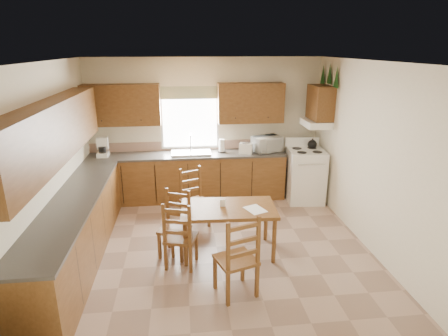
{
  "coord_description": "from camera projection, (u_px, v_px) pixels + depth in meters",
  "views": [
    {
      "loc": [
        -0.45,
        -4.99,
        2.89
      ],
      "look_at": [
        0.15,
        0.3,
        1.15
      ],
      "focal_mm": 30.0,
      "sensor_mm": 36.0,
      "label": 1
    }
  ],
  "objects": [
    {
      "name": "floor",
      "position": [
        216.0,
        247.0,
        5.65
      ],
      "size": [
        4.5,
        4.5,
        0.0
      ],
      "primitive_type": "plane",
      "color": "tan",
      "rests_on": "ground"
    },
    {
      "name": "ceiling",
      "position": [
        215.0,
        61.0,
        4.82
      ],
      "size": [
        4.5,
        4.5,
        0.0
      ],
      "primitive_type": "plane",
      "color": "brown",
      "rests_on": "floor"
    },
    {
      "name": "wall_left",
      "position": [
        48.0,
        167.0,
        4.99
      ],
      "size": [
        4.5,
        4.5,
        0.0
      ],
      "primitive_type": "plane",
      "color": "beige",
      "rests_on": "floor"
    },
    {
      "name": "wall_right",
      "position": [
        369.0,
        156.0,
        5.47
      ],
      "size": [
        4.5,
        4.5,
        0.0
      ],
      "primitive_type": "plane",
      "color": "beige",
      "rests_on": "floor"
    },
    {
      "name": "wall_back",
      "position": [
        205.0,
        128.0,
        7.36
      ],
      "size": [
        4.5,
        4.5,
        0.0
      ],
      "primitive_type": "plane",
      "color": "beige",
      "rests_on": "floor"
    },
    {
      "name": "wall_front",
      "position": [
        240.0,
        240.0,
        3.11
      ],
      "size": [
        4.5,
        4.5,
        0.0
      ],
      "primitive_type": "plane",
      "color": "beige",
      "rests_on": "floor"
    },
    {
      "name": "lower_cab_back",
      "position": [
        188.0,
        177.0,
        7.32
      ],
      "size": [
        3.75,
        0.6,
        0.88
      ],
      "primitive_type": "cube",
      "color": "brown",
      "rests_on": "floor"
    },
    {
      "name": "lower_cab_left",
      "position": [
        77.0,
        232.0,
        5.17
      ],
      "size": [
        0.6,
        3.6,
        0.88
      ],
      "primitive_type": "cube",
      "color": "brown",
      "rests_on": "floor"
    },
    {
      "name": "counter_back",
      "position": [
        187.0,
        155.0,
        7.18
      ],
      "size": [
        3.75,
        0.63,
        0.04
      ],
      "primitive_type": "cube",
      "color": "#44403C",
      "rests_on": "lower_cab_back"
    },
    {
      "name": "counter_left",
      "position": [
        73.0,
        201.0,
        5.02
      ],
      "size": [
        0.63,
        3.6,
        0.04
      ],
      "primitive_type": "cube",
      "color": "#44403C",
      "rests_on": "lower_cab_left"
    },
    {
      "name": "backsplash",
      "position": [
        187.0,
        145.0,
        7.42
      ],
      "size": [
        3.75,
        0.01,
        0.18
      ],
      "primitive_type": "cube",
      "color": "#9C7865",
      "rests_on": "counter_back"
    },
    {
      "name": "upper_cab_back_left",
      "position": [
        122.0,
        105.0,
        6.88
      ],
      "size": [
        1.41,
        0.33,
        0.75
      ],
      "primitive_type": "cube",
      "color": "brown",
      "rests_on": "wall_back"
    },
    {
      "name": "upper_cab_back_right",
      "position": [
        251.0,
        103.0,
        7.14
      ],
      "size": [
        1.25,
        0.33,
        0.75
      ],
      "primitive_type": "cube",
      "color": "brown",
      "rests_on": "wall_back"
    },
    {
      "name": "upper_cab_left",
      "position": [
        52.0,
        132.0,
        4.71
      ],
      "size": [
        0.33,
        3.6,
        0.75
      ],
      "primitive_type": "cube",
      "color": "brown",
      "rests_on": "wall_left"
    },
    {
      "name": "upper_cab_stove",
      "position": [
        320.0,
        103.0,
        6.84
      ],
      "size": [
        0.33,
        0.62,
        0.62
      ],
      "primitive_type": "cube",
      "color": "brown",
      "rests_on": "wall_right"
    },
    {
      "name": "range_hood",
      "position": [
        316.0,
        123.0,
        6.96
      ],
      "size": [
        0.44,
        0.62,
        0.12
      ],
      "primitive_type": "cube",
      "color": "white",
      "rests_on": "wall_right"
    },
    {
      "name": "window_frame",
      "position": [
        190.0,
        119.0,
        7.24
      ],
      "size": [
        1.13,
        0.02,
        1.18
      ],
      "primitive_type": "cube",
      "color": "white",
      "rests_on": "wall_back"
    },
    {
      "name": "window_pane",
      "position": [
        190.0,
        119.0,
        7.23
      ],
      "size": [
        1.05,
        0.01,
        1.1
      ],
      "primitive_type": "cube",
      "color": "white",
      "rests_on": "wall_back"
    },
    {
      "name": "window_valance",
      "position": [
        189.0,
        93.0,
        7.05
      ],
      "size": [
        1.19,
        0.01,
        0.24
      ],
      "primitive_type": "cube",
      "color": "#536E3A",
      "rests_on": "wall_back"
    },
    {
      "name": "sink_basin",
      "position": [
        191.0,
        153.0,
        7.17
      ],
      "size": [
        0.75,
        0.45,
        0.04
      ],
      "primitive_type": "cube",
      "color": "silver",
      "rests_on": "counter_back"
    },
    {
      "name": "pine_decal_a",
      "position": [
        337.0,
        77.0,
        6.41
      ],
      "size": [
        0.22,
        0.22,
        0.36
      ],
      "primitive_type": "cone",
      "color": "#164015",
      "rests_on": "wall_right"
    },
    {
      "name": "pine_decal_b",
      "position": [
        330.0,
        73.0,
        6.7
      ],
      "size": [
        0.22,
        0.22,
        0.36
      ],
      "primitive_type": "cone",
      "color": "#164015",
      "rests_on": "wall_right"
    },
    {
      "name": "pine_decal_c",
      "position": [
        323.0,
        74.0,
        7.01
      ],
      "size": [
        0.22,
        0.22,
        0.36
      ],
      "primitive_type": "cone",
      "color": "#164015",
      "rests_on": "wall_right"
    },
    {
      "name": "stove",
      "position": [
        305.0,
        176.0,
        7.23
      ],
      "size": [
        0.72,
        0.74,
        0.99
      ],
      "primitive_type": "cube",
      "rotation": [
        0.0,
        0.0,
        -0.08
      ],
      "color": "white",
      "rests_on": "floor"
    },
    {
      "name": "coffeemaker",
      "position": [
        102.0,
        147.0,
        6.94
      ],
      "size": [
        0.25,
        0.29,
        0.38
      ],
      "primitive_type": "cube",
      "rotation": [
        0.0,
        0.0,
        0.13
      ],
      "color": "white",
      "rests_on": "counter_back"
    },
    {
      "name": "paper_towel",
      "position": [
        222.0,
        146.0,
        7.24
      ],
      "size": [
        0.13,
        0.13,
        0.26
      ],
      "primitive_type": "cylinder",
      "rotation": [
        0.0,
        0.0,
        0.21
      ],
      "color": "white",
      "rests_on": "counter_back"
    },
    {
      "name": "toaster",
      "position": [
        246.0,
        148.0,
        7.16
      ],
      "size": [
        0.28,
        0.23,
        0.2
      ],
      "primitive_type": "cube",
      "rotation": [
        0.0,
        0.0,
        -0.36
      ],
      "color": "white",
      "rests_on": "counter_back"
    },
    {
      "name": "microwave",
      "position": [
        267.0,
        144.0,
        7.29
      ],
      "size": [
        0.59,
        0.51,
        0.3
      ],
      "primitive_type": "imported",
      "rotation": [
        0.0,
        0.0,
        0.35
      ],
      "color": "white",
      "rests_on": "counter_back"
    },
    {
      "name": "dining_table",
      "position": [
        228.0,
        230.0,
        5.41
      ],
      "size": [
        1.37,
        0.82,
        0.71
      ],
      "primitive_type": "cube",
      "rotation": [
        0.0,
        0.0,
        -0.04
      ],
      "color": "brown",
      "rests_on": "floor"
    },
    {
      "name": "chair_near_left",
      "position": [
        181.0,
        233.0,
        5.05
      ],
      "size": [
        0.49,
        0.48,
        0.96
      ],
      "primitive_type": "cube",
      "rotation": [
        0.0,
        0.0,
        2.87
      ],
      "color": "brown",
      "rests_on": "floor"
    },
    {
      "name": "chair_near_right",
      "position": [
        236.0,
        254.0,
        4.44
      ],
      "size": [
        0.56,
        0.55,
        1.06
      ],
      "primitive_type": "cube",
      "rotation": [
        0.0,
        0.0,
        3.47
      ],
      "color": "brown",
      "rests_on": "floor"
    },
    {
      "name": "chair_far_left",
      "position": [
        174.0,
        225.0,
        5.3
      ],
      "size": [
        0.52,
        0.51,
        0.95
      ],
      "primitive_type": "cube",
      "rotation": [
        0.0,
        0.0,
        -0.41
      ],
      "color": "brown",
      "rests_on": "floor"
    },
    {
      "name": "chair_far_right",
      "position": [
        195.0,
        198.0,
        6.19
      ],
      "size": [
        0.52,
        0.51,
        0.97
      ],
      "primitive_type": "cube",
      "rotation": [
        0.0,
        0.0,
        0.4
      ],
      "color": "brown",
      "rests_on": "floor"
    },
    {
      "name": "table_paper",
      "position": [
        255.0,
        209.0,
        5.22
      ],
      "size": [
        0.33,
        0.37,
        0.0
      ],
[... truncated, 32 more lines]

